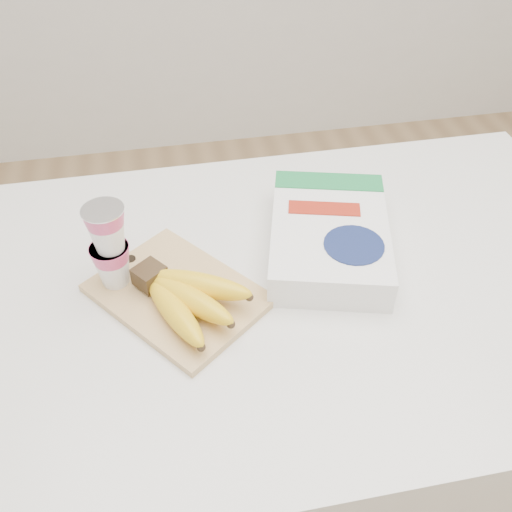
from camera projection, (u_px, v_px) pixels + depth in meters
The scene contains 6 objects.
room at pixel (332, 30), 0.73m from camera, with size 4.00×4.00×4.00m.
table at pixel (297, 416), 1.33m from camera, with size 1.21×0.81×0.91m, color white.
cutting_board at pixel (178, 294), 0.98m from camera, with size 0.21×0.28×0.01m, color #DDB879.
bananas at pixel (186, 297), 0.93m from camera, with size 0.21×0.21×0.07m.
yogurt_stack at pixel (109, 245), 0.94m from camera, with size 0.07×0.07×0.16m.
cereal_box at pixel (329, 236), 1.06m from camera, with size 0.29×0.36×0.07m.
Camera 1 is at (-0.23, -0.70, 1.63)m, focal length 40.00 mm.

